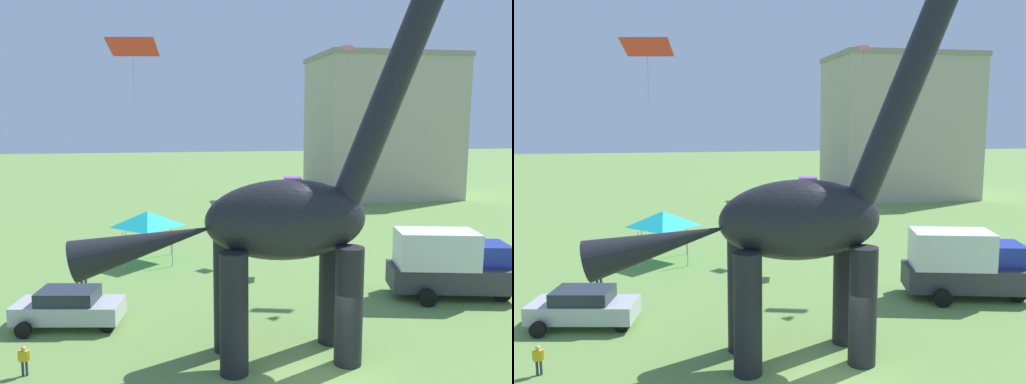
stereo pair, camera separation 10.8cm
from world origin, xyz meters
The scene contains 10 objects.
dinosaur_sculpture centered at (-0.78, 2.14, 4.92)m, with size 13.01×2.76×13.60m.
parked_sedan_left centered at (-8.66, 6.40, 0.81)m, with size 4.45×2.51×1.55m.
parked_box_truck centered at (8.29, 6.84, 1.65)m, with size 5.94×3.38×3.20m.
person_strolling_adult centered at (-9.41, 2.36, 0.61)m, with size 0.38×0.17×1.02m.
person_near_flyer centered at (-8.87, 12.02, 1.01)m, with size 0.63×0.28×1.68m.
festival_canopy_tent centered at (-5.67, 15.75, 2.54)m, with size 3.15×3.15×3.00m.
kite_trailing centered at (-5.75, 4.54, 10.82)m, with size 1.88×1.48×2.20m.
kite_high_left centered at (7.17, 17.84, 12.86)m, with size 1.05×1.07×1.09m.
kite_near_high centered at (2.20, 12.54, 4.47)m, with size 1.17×1.17×1.40m.
background_building_block centered at (18.79, 38.35, 7.53)m, with size 14.72×10.47×15.04m.
Camera 2 is at (-4.83, -14.76, 8.29)m, focal length 36.49 mm.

